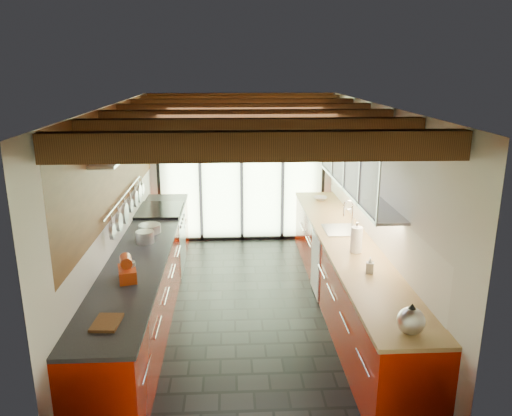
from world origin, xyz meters
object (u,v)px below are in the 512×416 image
at_px(kettle, 411,319).
at_px(soap_bottle, 370,265).
at_px(paper_towel, 356,240).
at_px(stand_mixer, 127,270).
at_px(bowl, 320,198).

bearing_deg(kettle, soap_bottle, 90.00).
relative_size(kettle, soap_bottle, 1.80).
xyz_separation_m(paper_towel, soap_bottle, (0.00, -0.60, -0.07)).
bearing_deg(stand_mixer, bowl, 49.98).
height_order(stand_mixer, paper_towel, paper_towel).
xyz_separation_m(stand_mixer, bowl, (2.54, 3.02, -0.08)).
distance_m(stand_mixer, kettle, 2.81).
bearing_deg(soap_bottle, bowl, 90.00).
relative_size(paper_towel, bowl, 1.69).
relative_size(soap_bottle, bowl, 0.81).
bearing_deg(soap_bottle, paper_towel, 90.00).
distance_m(soap_bottle, bowl, 2.99).
relative_size(kettle, bowl, 1.45).
height_order(stand_mixer, bowl, stand_mixer).
relative_size(stand_mixer, bowl, 1.54).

